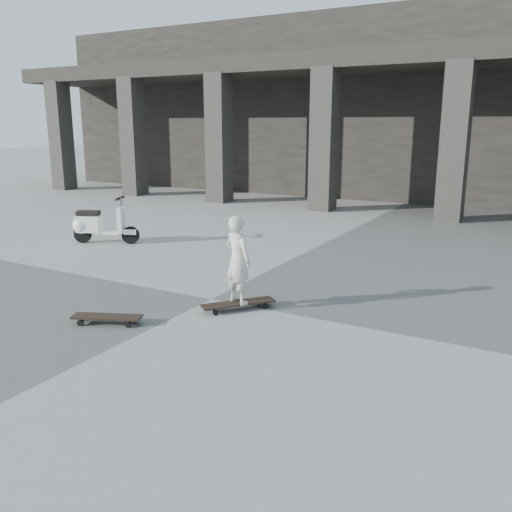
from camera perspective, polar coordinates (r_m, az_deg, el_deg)
The scene contains 6 objects.
ground at distance 7.92m, azimuth -4.76°, elevation -4.55°, with size 90.00×90.00×0.00m, color #51514F.
colonnade at distance 20.43m, azimuth 17.90°, elevation 14.71°, with size 28.00×8.82×6.00m.
longboard at distance 7.45m, azimuth -1.89°, elevation -5.05°, with size 0.83×0.96×0.10m.
skateboard_spare at distance 7.19m, azimuth -15.41°, elevation -6.28°, with size 0.91×0.56×0.11m.
child at distance 7.27m, azimuth -1.93°, elevation -0.38°, with size 0.44×0.29×1.21m, color beige.
scooter at distance 11.99m, azimuth -16.63°, elevation 3.18°, with size 1.34×0.77×0.99m.
Camera 1 is at (4.23, -6.22, 2.49)m, focal length 38.00 mm.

